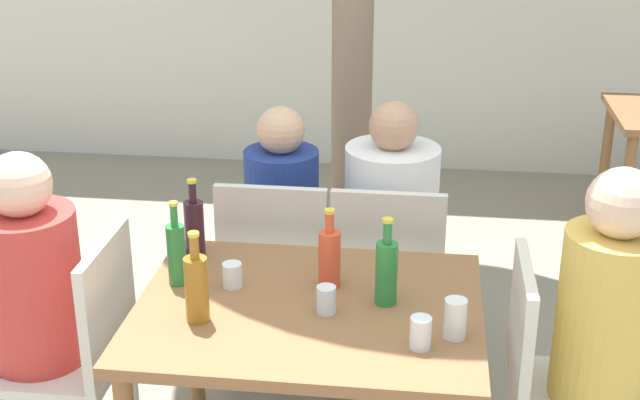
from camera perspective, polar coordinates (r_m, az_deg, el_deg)
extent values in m
cylinder|color=#7A6651|center=(4.35, 2.11, 11.63)|extent=(0.20, 0.20, 2.72)
cube|color=brown|center=(2.94, -0.74, -7.08)|extent=(1.13, 0.90, 0.04)
cylinder|color=brown|center=(3.55, -8.04, -8.66)|extent=(0.06, 0.06, 0.70)
cylinder|color=brown|center=(3.44, 8.70, -9.73)|extent=(0.06, 0.06, 0.70)
cylinder|color=brown|center=(5.13, 18.95, 0.31)|extent=(0.06, 0.06, 0.70)
cylinder|color=brown|center=(5.71, 17.81, 2.64)|extent=(0.06, 0.06, 0.70)
cube|color=beige|center=(3.30, -16.38, -9.88)|extent=(0.44, 0.44, 0.04)
cube|color=beige|center=(3.11, -13.44, -6.48)|extent=(0.04, 0.44, 0.45)
cylinder|color=beige|center=(3.64, -17.62, -11.15)|extent=(0.04, 0.04, 0.43)
cylinder|color=beige|center=(3.51, -11.84, -11.87)|extent=(0.04, 0.04, 0.43)
cube|color=beige|center=(3.10, 16.11, -12.10)|extent=(0.44, 0.44, 0.04)
cube|color=beige|center=(2.94, 12.74, -8.11)|extent=(0.04, 0.44, 0.45)
cube|color=beige|center=(3.77, -2.53, -4.72)|extent=(0.44, 0.44, 0.04)
cube|color=beige|center=(3.48, -3.14, -2.62)|extent=(0.44, 0.04, 0.45)
cylinder|color=beige|center=(4.02, 0.67, -6.65)|extent=(0.04, 0.04, 0.43)
cylinder|color=beige|center=(4.07, -4.68, -6.30)|extent=(0.04, 0.04, 0.43)
cylinder|color=beige|center=(3.69, -0.01, -9.47)|extent=(0.04, 0.04, 0.43)
cylinder|color=beige|center=(3.75, -5.86, -9.04)|extent=(0.04, 0.04, 0.43)
cube|color=beige|center=(3.72, 4.38, -5.10)|extent=(0.44, 0.44, 0.04)
cube|color=beige|center=(3.44, 4.32, -3.01)|extent=(0.44, 0.04, 0.45)
cylinder|color=beige|center=(4.00, 7.18, -6.99)|extent=(0.04, 0.04, 0.43)
cylinder|color=beige|center=(4.01, 1.71, -6.71)|extent=(0.04, 0.04, 0.43)
cylinder|color=beige|center=(3.67, 7.12, -9.86)|extent=(0.04, 0.04, 0.43)
cylinder|color=beige|center=(3.68, 1.12, -9.54)|extent=(0.04, 0.04, 0.43)
cylinder|color=#C63833|center=(3.18, -17.93, -5.30)|extent=(0.34, 0.34, 0.55)
sphere|color=beige|center=(3.04, -18.75, 0.93)|extent=(0.22, 0.22, 0.22)
cylinder|color=gold|center=(2.95, 17.89, -7.17)|extent=(0.32, 0.32, 0.58)
sphere|color=beige|center=(2.79, 18.81, -0.20)|extent=(0.22, 0.22, 0.22)
cube|color=#383842|center=(4.09, -1.87, -5.79)|extent=(0.28, 0.40, 0.47)
cylinder|color=navy|center=(3.71, -2.45, -0.56)|extent=(0.31, 0.31, 0.51)
sphere|color=tan|center=(3.59, -2.53, 4.48)|extent=(0.20, 0.20, 0.20)
cube|color=#383842|center=(4.05, 4.50, -6.16)|extent=(0.35, 0.40, 0.47)
cylinder|color=white|center=(3.65, 4.57, -0.65)|extent=(0.38, 0.38, 0.54)
sphere|color=tan|center=(3.53, 4.74, 4.73)|extent=(0.20, 0.20, 0.20)
cylinder|color=#287A38|center=(2.90, 4.27, -4.71)|extent=(0.07, 0.07, 0.21)
cylinder|color=#287A38|center=(2.84, 4.35, -2.11)|extent=(0.03, 0.03, 0.07)
cylinder|color=gold|center=(2.82, 4.38, -1.31)|extent=(0.03, 0.03, 0.01)
cylinder|color=#331923|center=(3.24, -8.03, -1.91)|extent=(0.07, 0.07, 0.21)
cylinder|color=#331923|center=(3.18, -8.17, 0.48)|extent=(0.03, 0.03, 0.08)
cylinder|color=gold|center=(3.17, -8.21, 1.21)|extent=(0.03, 0.03, 0.01)
cylinder|color=#9E661E|center=(2.82, -7.90, -5.70)|extent=(0.07, 0.07, 0.22)
cylinder|color=#9E661E|center=(2.75, -8.05, -3.01)|extent=(0.03, 0.03, 0.08)
cylinder|color=gold|center=(2.74, -8.10, -2.18)|extent=(0.04, 0.04, 0.01)
cylinder|color=#287A38|center=(3.06, -9.17, -3.49)|extent=(0.06, 0.06, 0.21)
cylinder|color=#287A38|center=(3.00, -9.33, -1.00)|extent=(0.03, 0.03, 0.07)
cylinder|color=gold|center=(2.98, -9.38, -0.23)|extent=(0.03, 0.03, 0.01)
cylinder|color=#DB4C2D|center=(3.00, 0.61, -3.81)|extent=(0.08, 0.08, 0.20)
cylinder|color=#DB4C2D|center=(2.95, 0.62, -1.45)|extent=(0.03, 0.03, 0.07)
cylinder|color=gold|center=(2.93, 0.63, -0.72)|extent=(0.04, 0.04, 0.01)
cylinder|color=white|center=(2.69, 6.45, -8.44)|extent=(0.07, 0.07, 0.10)
cylinder|color=silver|center=(2.86, 0.40, -6.40)|extent=(0.06, 0.06, 0.09)
cylinder|color=white|center=(3.04, -5.64, -4.81)|extent=(0.07, 0.07, 0.09)
cylinder|color=silver|center=(2.75, 8.65, -7.52)|extent=(0.07, 0.07, 0.13)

